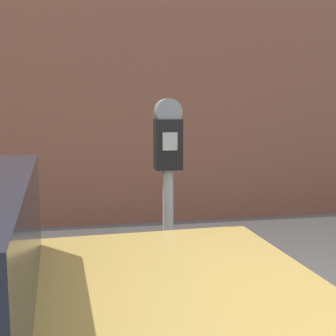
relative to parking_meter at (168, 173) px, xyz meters
name	(u,v)px	position (x,y,z in m)	size (l,w,h in m)	color
sidewalk	(193,268)	(0.49, 1.20, -1.15)	(24.00, 2.80, 0.14)	#9E9B96
parking_meter	(168,173)	(0.00, 0.00, 0.00)	(0.18, 0.14, 1.59)	gray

